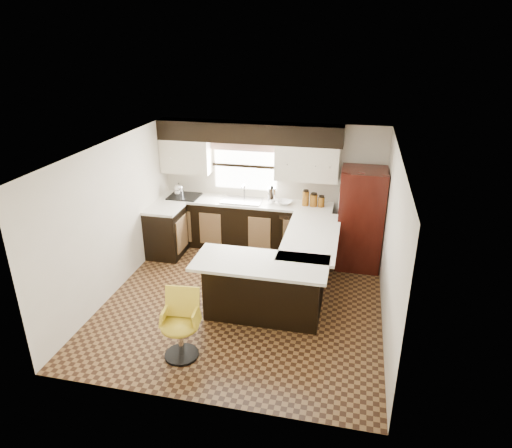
% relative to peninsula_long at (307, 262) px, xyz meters
% --- Properties ---
extents(floor, '(4.40, 4.40, 0.00)m').
position_rel_peninsula_long_xyz_m(floor, '(-0.90, -0.62, -0.45)').
color(floor, '#49301A').
rests_on(floor, ground).
extents(ceiling, '(4.40, 4.40, 0.00)m').
position_rel_peninsula_long_xyz_m(ceiling, '(-0.90, -0.62, 1.95)').
color(ceiling, silver).
rests_on(ceiling, wall_back).
extents(wall_back, '(4.40, 0.00, 4.40)m').
position_rel_peninsula_long_xyz_m(wall_back, '(-0.90, 1.58, 0.75)').
color(wall_back, beige).
rests_on(wall_back, floor).
extents(wall_front, '(4.40, 0.00, 4.40)m').
position_rel_peninsula_long_xyz_m(wall_front, '(-0.90, -2.83, 0.75)').
color(wall_front, beige).
rests_on(wall_front, floor).
extents(wall_left, '(0.00, 4.40, 4.40)m').
position_rel_peninsula_long_xyz_m(wall_left, '(-3.00, -0.62, 0.75)').
color(wall_left, beige).
rests_on(wall_left, floor).
extents(wall_right, '(0.00, 4.40, 4.40)m').
position_rel_peninsula_long_xyz_m(wall_right, '(1.20, -0.62, 0.75)').
color(wall_right, beige).
rests_on(wall_right, floor).
extents(base_cab_back, '(3.30, 0.60, 0.90)m').
position_rel_peninsula_long_xyz_m(base_cab_back, '(-1.35, 1.28, 0.00)').
color(base_cab_back, black).
rests_on(base_cab_back, floor).
extents(base_cab_left, '(0.60, 0.70, 0.90)m').
position_rel_peninsula_long_xyz_m(base_cab_left, '(-2.70, 0.62, 0.00)').
color(base_cab_left, black).
rests_on(base_cab_left, floor).
extents(counter_back, '(3.30, 0.60, 0.04)m').
position_rel_peninsula_long_xyz_m(counter_back, '(-1.35, 1.28, 0.47)').
color(counter_back, silver).
rests_on(counter_back, base_cab_back).
extents(counter_left, '(0.60, 0.70, 0.04)m').
position_rel_peninsula_long_xyz_m(counter_left, '(-2.70, 0.62, 0.47)').
color(counter_left, silver).
rests_on(counter_left, base_cab_left).
extents(soffit, '(3.40, 0.35, 0.36)m').
position_rel_peninsula_long_xyz_m(soffit, '(-1.30, 1.40, 1.77)').
color(soffit, black).
rests_on(soffit, wall_back).
extents(upper_cab_left, '(0.94, 0.35, 0.64)m').
position_rel_peninsula_long_xyz_m(upper_cab_left, '(-2.52, 1.40, 1.27)').
color(upper_cab_left, beige).
rests_on(upper_cab_left, wall_back).
extents(upper_cab_right, '(1.14, 0.35, 0.64)m').
position_rel_peninsula_long_xyz_m(upper_cab_right, '(-0.22, 1.40, 1.27)').
color(upper_cab_right, beige).
rests_on(upper_cab_right, wall_back).
extents(window_pane, '(1.20, 0.02, 0.90)m').
position_rel_peninsula_long_xyz_m(window_pane, '(-1.40, 1.56, 1.10)').
color(window_pane, white).
rests_on(window_pane, wall_back).
extents(valance, '(1.30, 0.06, 0.18)m').
position_rel_peninsula_long_xyz_m(valance, '(-1.40, 1.52, 1.49)').
color(valance, '#D19B93').
rests_on(valance, wall_back).
extents(sink, '(0.75, 0.45, 0.03)m').
position_rel_peninsula_long_xyz_m(sink, '(-1.40, 1.25, 0.51)').
color(sink, '#B2B2B7').
rests_on(sink, counter_back).
extents(dishwasher, '(0.58, 0.03, 0.78)m').
position_rel_peninsula_long_xyz_m(dishwasher, '(-0.35, 0.99, -0.02)').
color(dishwasher, black).
rests_on(dishwasher, floor).
extents(cooktop, '(0.58, 0.50, 0.02)m').
position_rel_peninsula_long_xyz_m(cooktop, '(-2.55, 1.25, 0.51)').
color(cooktop, black).
rests_on(cooktop, counter_back).
extents(peninsula_long, '(0.60, 1.95, 0.90)m').
position_rel_peninsula_long_xyz_m(peninsula_long, '(0.00, 0.00, 0.00)').
color(peninsula_long, black).
rests_on(peninsula_long, floor).
extents(peninsula_return, '(1.65, 0.60, 0.90)m').
position_rel_peninsula_long_xyz_m(peninsula_return, '(-0.53, -0.97, 0.00)').
color(peninsula_return, black).
rests_on(peninsula_return, floor).
extents(counter_pen_long, '(0.84, 1.95, 0.04)m').
position_rel_peninsula_long_xyz_m(counter_pen_long, '(0.05, 0.00, 0.47)').
color(counter_pen_long, silver).
rests_on(counter_pen_long, peninsula_long).
extents(counter_pen_return, '(1.89, 0.84, 0.04)m').
position_rel_peninsula_long_xyz_m(counter_pen_return, '(-0.55, -1.06, 0.47)').
color(counter_pen_return, silver).
rests_on(counter_pen_return, peninsula_return).
extents(refrigerator, '(0.76, 0.73, 1.78)m').
position_rel_peninsula_long_xyz_m(refrigerator, '(0.80, 0.99, 0.44)').
color(refrigerator, black).
rests_on(refrigerator, floor).
extents(bar_chair, '(0.53, 0.53, 0.91)m').
position_rel_peninsula_long_xyz_m(bar_chair, '(-1.37, -2.09, 0.00)').
color(bar_chair, gold).
rests_on(bar_chair, floor).
extents(kettle, '(0.18, 0.18, 0.25)m').
position_rel_peninsula_long_xyz_m(kettle, '(-2.65, 1.26, 0.64)').
color(kettle, silver).
rests_on(kettle, cooktop).
extents(percolator, '(0.15, 0.15, 0.30)m').
position_rel_peninsula_long_xyz_m(percolator, '(-0.83, 1.28, 0.65)').
color(percolator, silver).
rests_on(percolator, counter_back).
extents(mixing_bowl, '(0.33, 0.33, 0.07)m').
position_rel_peninsula_long_xyz_m(mixing_bowl, '(-0.59, 1.28, 0.53)').
color(mixing_bowl, white).
rests_on(mixing_bowl, counter_back).
extents(canister_large, '(0.12, 0.12, 0.27)m').
position_rel_peninsula_long_xyz_m(canister_large, '(-0.21, 1.30, 0.63)').
color(canister_large, brown).
rests_on(canister_large, counter_back).
extents(canister_med, '(0.14, 0.14, 0.22)m').
position_rel_peninsula_long_xyz_m(canister_med, '(-0.06, 1.30, 0.60)').
color(canister_med, brown).
rests_on(canister_med, counter_back).
extents(canister_small, '(0.12, 0.12, 0.18)m').
position_rel_peninsula_long_xyz_m(canister_small, '(0.08, 1.30, 0.59)').
color(canister_small, brown).
rests_on(canister_small, counter_back).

